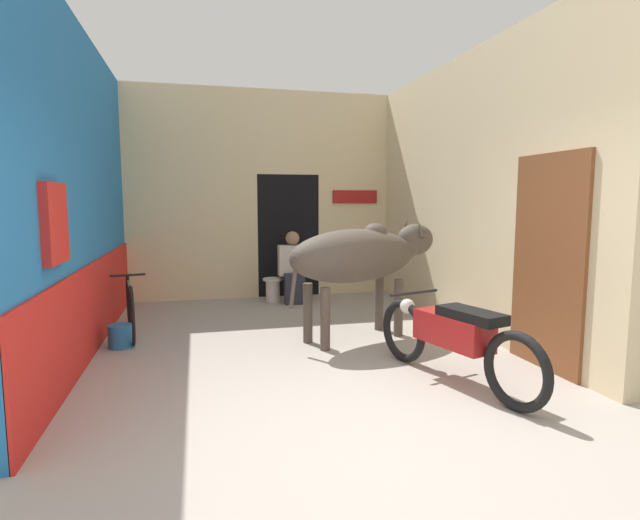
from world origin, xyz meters
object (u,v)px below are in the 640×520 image
at_px(motorcycle_near, 453,336).
at_px(shopkeeper_seated, 293,266).
at_px(cow, 362,256).
at_px(bucket, 120,336).
at_px(bicycle, 130,306).
at_px(plastic_stool, 273,289).

xyz_separation_m(motorcycle_near, shopkeeper_seated, (-0.72, 3.89, 0.17)).
xyz_separation_m(cow, bucket, (-2.77, 0.27, -0.87)).
xyz_separation_m(cow, bicycle, (-2.73, 0.85, -0.65)).
relative_size(cow, plastic_stool, 5.43).
xyz_separation_m(bicycle, plastic_stool, (2.01, 1.54, -0.14)).
xyz_separation_m(bicycle, bucket, (-0.05, -0.58, -0.22)).
distance_m(bicycle, bucket, 0.62).
bearing_deg(cow, shopkeeper_seated, 100.17).
distance_m(cow, plastic_stool, 2.62).
distance_m(bicycle, shopkeeper_seated, 2.73).
bearing_deg(shopkeeper_seated, bucket, -139.98).
bearing_deg(cow, motorcycle_near, -79.10).
height_order(motorcycle_near, bucket, motorcycle_near).
bearing_deg(shopkeeper_seated, motorcycle_near, -79.52).
relative_size(bicycle, plastic_stool, 4.22).
distance_m(motorcycle_near, plastic_stool, 4.16).
distance_m(motorcycle_near, shopkeeper_seated, 3.96).
xyz_separation_m(motorcycle_near, bicycle, (-3.04, 2.48, -0.08)).
bearing_deg(motorcycle_near, cow, 100.90).
bearing_deg(bucket, shopkeeper_seated, 40.02).
distance_m(bicycle, plastic_stool, 2.54).
distance_m(cow, bucket, 2.92).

